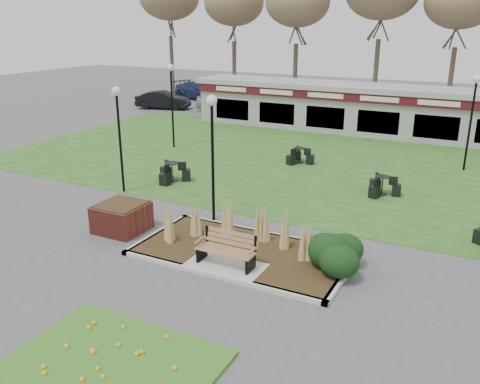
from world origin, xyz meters
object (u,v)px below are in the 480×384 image
at_px(car_black, 163,100).
at_px(car_blue, 200,91).
at_px(lamp_post_far_left, 171,87).
at_px(bistro_set_b, 172,175).
at_px(park_bench, 227,249).
at_px(lamp_post_near_right, 212,131).
at_px(brick_planter, 122,217).
at_px(lamp_post_mid_right, 474,102).
at_px(bistro_set_a, 299,158).
at_px(lamp_post_mid_left, 118,116).
at_px(bistro_set_d, 382,188).
at_px(food_pavilion, 384,110).
at_px(car_silver, 227,103).

height_order(car_black, car_blue, car_blue).
bearing_deg(car_blue, car_black, -164.31).
xyz_separation_m(lamp_post_far_left, bistro_set_b, (3.46, -5.18, -2.96)).
distance_m(park_bench, lamp_post_near_right, 4.48).
xyz_separation_m(brick_planter, lamp_post_mid_right, (9.51, 12.90, 2.70)).
bearing_deg(bistro_set_a, lamp_post_mid_right, 18.27).
height_order(lamp_post_mid_left, bistro_set_d, lamp_post_mid_left).
bearing_deg(car_blue, bistro_set_b, -135.51).
bearing_deg(car_black, lamp_post_far_left, -157.39).
height_order(park_bench, lamp_post_near_right, lamp_post_near_right).
height_order(food_pavilion, bistro_set_b, food_pavilion).
height_order(park_bench, brick_planter, park_bench).
xyz_separation_m(lamp_post_near_right, lamp_post_mid_left, (-4.78, 0.95, -0.08)).
bearing_deg(bistro_set_d, park_bench, -106.61).
bearing_deg(lamp_post_mid_right, lamp_post_far_left, -170.27).
height_order(park_bench, lamp_post_mid_left, lamp_post_mid_left).
bearing_deg(lamp_post_near_right, lamp_post_mid_right, 55.81).
bearing_deg(car_black, bistro_set_b, -158.78).
xyz_separation_m(park_bench, car_blue, (-17.31, 26.75, 0.17)).
bearing_deg(car_silver, car_blue, 55.95).
height_order(brick_planter, car_blue, car_blue).
height_order(park_bench, bistro_set_b, park_bench).
bearing_deg(food_pavilion, car_silver, 171.02).
distance_m(bistro_set_b, bistro_set_d, 8.79).
distance_m(brick_planter, lamp_post_far_left, 11.89).
xyz_separation_m(lamp_post_mid_left, lamp_post_far_left, (-2.50, 7.26, 0.15)).
bearing_deg(brick_planter, bistro_set_b, 106.83).
distance_m(park_bench, car_silver, 24.63).
relative_size(food_pavilion, bistro_set_d, 17.53).
bearing_deg(park_bench, bistro_set_b, 135.03).
distance_m(food_pavilion, car_blue, 18.70).
bearing_deg(brick_planter, lamp_post_near_right, 44.47).
height_order(lamp_post_near_right, lamp_post_far_left, lamp_post_far_left).
xyz_separation_m(lamp_post_near_right, bistro_set_a, (0.01, 8.30, -2.91)).
height_order(lamp_post_near_right, bistro_set_a, lamp_post_near_right).
relative_size(lamp_post_near_right, bistro_set_d, 3.11).
height_order(lamp_post_mid_right, car_black, lamp_post_mid_right).
bearing_deg(lamp_post_mid_left, car_silver, 105.51).
xyz_separation_m(lamp_post_near_right, lamp_post_far_left, (-7.28, 8.20, 0.07)).
bearing_deg(car_black, food_pavilion, -110.46).
height_order(food_pavilion, bistro_set_a, food_pavilion).
xyz_separation_m(lamp_post_near_right, lamp_post_mid_right, (7.27, 10.70, -0.00)).
bearing_deg(car_blue, lamp_post_near_right, -131.64).
bearing_deg(lamp_post_far_left, lamp_post_near_right, -48.40).
bearing_deg(lamp_post_mid_left, bistro_set_b, 65.16).
bearing_deg(lamp_post_near_right, bistro_set_b, 141.65).
height_order(park_bench, food_pavilion, food_pavilion).
relative_size(car_black, car_blue, 0.80).
relative_size(lamp_post_near_right, car_blue, 0.84).
xyz_separation_m(car_silver, car_black, (-5.48, -0.34, -0.13)).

